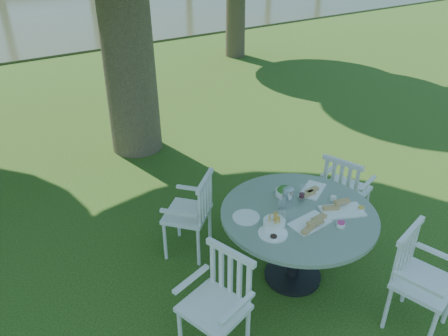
{
  "coord_description": "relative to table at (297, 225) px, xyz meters",
  "views": [
    {
      "loc": [
        -2.26,
        -3.11,
        3.09
      ],
      "look_at": [
        0.0,
        0.2,
        0.85
      ],
      "focal_mm": 35.0,
      "sensor_mm": 36.0,
      "label": 1
    }
  ],
  "objects": [
    {
      "name": "table",
      "position": [
        0.0,
        0.0,
        0.0
      ],
      "size": [
        1.44,
        1.44,
        0.79
      ],
      "color": "black",
      "rests_on": "ground"
    },
    {
      "name": "chair_ne",
      "position": [
        1.01,
        0.33,
        -0.11
      ],
      "size": [
        0.54,
        0.56,
        0.91
      ],
      "rotation": [
        0.0,
        0.0,
        -4.42
      ],
      "color": "silver",
      "rests_on": "ground"
    },
    {
      "name": "chair_se",
      "position": [
        0.45,
        -0.96,
        -0.09
      ],
      "size": [
        0.56,
        0.54,
        0.94
      ],
      "rotation": [
        0.0,
        0.0,
        0.23
      ],
      "color": "silver",
      "rests_on": "ground"
    },
    {
      "name": "ground",
      "position": [
        -0.16,
        0.78,
        -0.64
      ],
      "size": [
        140.0,
        140.0,
        0.0
      ],
      "primitive_type": "plane",
      "color": "#19360B",
      "rests_on": "ground"
    },
    {
      "name": "chair_sw",
      "position": [
        -1.03,
        -0.25,
        -0.1
      ],
      "size": [
        0.55,
        0.57,
        0.92
      ],
      "rotation": [
        0.0,
        0.0,
        -1.29
      ],
      "color": "silver",
      "rests_on": "ground"
    },
    {
      "name": "tableware",
      "position": [
        -0.06,
        0.03,
        0.18
      ],
      "size": [
        1.13,
        0.78,
        0.2
      ],
      "color": "white",
      "rests_on": "table"
    },
    {
      "name": "chair_nw",
      "position": [
        -0.58,
        0.88,
        -0.1
      ],
      "size": [
        0.63,
        0.63,
        0.92
      ],
      "rotation": [
        0.0,
        0.0,
        -2.43
      ],
      "color": "silver",
      "rests_on": "ground"
    }
  ]
}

